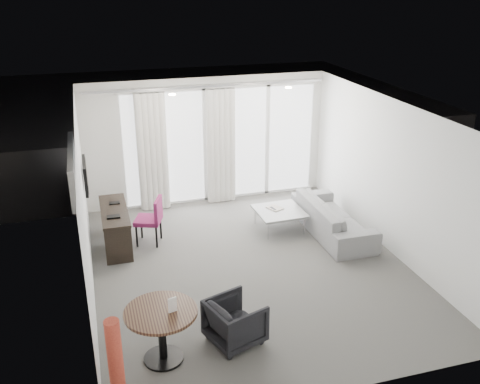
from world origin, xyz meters
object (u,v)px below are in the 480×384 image
object	(u,v)px
red_lamp	(117,372)
rattan_chair_a	(248,154)
desk_chair	(148,221)
round_table	(162,335)
coffee_table	(279,220)
sofa	(333,217)
tub_armchair	(235,322)
rattan_chair_b	(259,158)
desk	(116,228)

from	to	relation	value
red_lamp	rattan_chair_a	xyz separation A→B (m)	(3.66, 7.15, -0.20)
desk_chair	round_table	bearing A→B (deg)	-73.89
desk_chair	coffee_table	xyz separation A→B (m)	(2.42, -0.14, -0.24)
sofa	rattan_chair_a	xyz separation A→B (m)	(-0.50, 3.66, 0.12)
tub_armchair	sofa	distance (m)	3.65
desk_chair	tub_armchair	distance (m)	3.19
desk_chair	red_lamp	xyz separation A→B (m)	(-0.83, -4.05, 0.21)
coffee_table	rattan_chair_a	world-z (taller)	rattan_chair_a
round_table	desk_chair	bearing A→B (deg)	85.62
round_table	sofa	world-z (taller)	round_table
rattan_chair_a	desk_chair	bearing A→B (deg)	-124.96
sofa	coffee_table	bearing A→B (deg)	65.15
red_lamp	rattan_chair_a	bearing A→B (deg)	62.92
rattan_chair_a	rattan_chair_b	distance (m)	0.34
round_table	red_lamp	xyz separation A→B (m)	(-0.59, -0.84, 0.28)
tub_armchair	desk_chair	bearing A→B (deg)	-6.06
desk	red_lamp	size ratio (longest dim) A/B	1.14
desk	round_table	xyz separation A→B (m)	(0.32, -3.27, 0.02)
coffee_table	rattan_chair_b	distance (m)	3.01
desk	rattan_chair_a	bearing A→B (deg)	41.85
desk	desk_chair	size ratio (longest dim) A/B	1.69
desk_chair	tub_armchair	bearing A→B (deg)	-56.53
round_table	sofa	distance (m)	4.44
desk_chair	tub_armchair	xyz separation A→B (m)	(0.72, -3.11, -0.13)
red_lamp	desk_chair	bearing A→B (deg)	78.35
tub_armchair	coffee_table	xyz separation A→B (m)	(1.71, 2.97, -0.11)
red_lamp	rattan_chair_a	world-z (taller)	red_lamp
sofa	rattan_chair_a	size ratio (longest dim) A/B	2.45
sofa	rattan_chair_b	world-z (taller)	rattan_chair_b
desk	sofa	size ratio (longest dim) A/B	0.69
desk	desk_chair	distance (m)	0.58
round_table	rattan_chair_b	distance (m)	6.82
round_table	rattan_chair_b	size ratio (longest dim) A/B	1.11
coffee_table	tub_armchair	bearing A→B (deg)	-119.93
rattan_chair_a	desk	bearing A→B (deg)	-130.84
rattan_chair_b	desk	bearing A→B (deg)	-130.40
coffee_table	rattan_chair_a	size ratio (longest dim) A/B	0.99
tub_armchair	rattan_chair_b	world-z (taller)	rattan_chair_b
rattan_chair_a	rattan_chair_b	size ratio (longest dim) A/B	1.07
desk	tub_armchair	world-z (taller)	desk
desk_chair	round_table	world-z (taller)	desk_chair
desk_chair	coffee_table	distance (m)	2.44
desk	coffee_table	bearing A→B (deg)	-4.03
round_table	sofa	xyz separation A→B (m)	(3.57, 2.64, -0.05)
coffee_table	sofa	distance (m)	0.99
tub_armchair	sofa	bearing A→B (deg)	-64.61
desk	coffee_table	xyz separation A→B (m)	(2.99, -0.21, -0.15)
desk_chair	tub_armchair	world-z (taller)	desk_chair
round_table	rattan_chair_a	size ratio (longest dim) A/B	1.03
rattan_chair_a	rattan_chair_b	xyz separation A→B (m)	(0.16, -0.30, -0.03)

